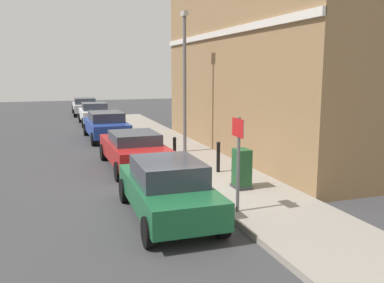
{
  "coord_description": "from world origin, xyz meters",
  "views": [
    {
      "loc": [
        -3.38,
        -10.98,
        3.52
      ],
      "look_at": [
        1.0,
        1.8,
        1.2
      ],
      "focal_mm": 38.73,
      "sensor_mm": 36.0,
      "label": 1
    }
  ],
  "objects_px": {
    "car_white": "(94,113)",
    "utility_cabinet": "(242,170)",
    "car_silver": "(85,106)",
    "bollard_far_kerb": "(175,150)",
    "car_blue": "(106,125)",
    "bollard_near_cabinet": "(218,156)",
    "car_red": "(134,149)",
    "car_green": "(167,188)",
    "lamppost": "(185,76)",
    "street_sign": "(238,150)"
  },
  "relations": [
    {
      "from": "bollard_near_cabinet",
      "to": "street_sign",
      "type": "xyz_separation_m",
      "value": [
        -1.08,
        -3.81,
        0.96
      ]
    },
    {
      "from": "bollard_far_kerb",
      "to": "bollard_near_cabinet",
      "type": "bearing_deg",
      "value": -52.09
    },
    {
      "from": "bollard_near_cabinet",
      "to": "bollard_far_kerb",
      "type": "relative_size",
      "value": 1.0
    },
    {
      "from": "car_silver",
      "to": "car_green",
      "type": "bearing_deg",
      "value": -179.11
    },
    {
      "from": "car_silver",
      "to": "car_white",
      "type": "bearing_deg",
      "value": -178.05
    },
    {
      "from": "utility_cabinet",
      "to": "lamppost",
      "type": "bearing_deg",
      "value": 88.49
    },
    {
      "from": "car_silver",
      "to": "lamppost",
      "type": "height_order",
      "value": "lamppost"
    },
    {
      "from": "car_blue",
      "to": "car_white",
      "type": "bearing_deg",
      "value": -1.85
    },
    {
      "from": "car_green",
      "to": "lamppost",
      "type": "relative_size",
      "value": 0.73
    },
    {
      "from": "car_blue",
      "to": "bollard_near_cabinet",
      "type": "xyz_separation_m",
      "value": [
        2.57,
        -8.87,
        -0.05
      ]
    },
    {
      "from": "car_red",
      "to": "car_blue",
      "type": "relative_size",
      "value": 1.0
    },
    {
      "from": "car_blue",
      "to": "bollard_far_kerb",
      "type": "xyz_separation_m",
      "value": [
        1.47,
        -7.45,
        -0.05
      ]
    },
    {
      "from": "bollard_far_kerb",
      "to": "street_sign",
      "type": "xyz_separation_m",
      "value": [
        0.02,
        -5.23,
        0.96
      ]
    },
    {
      "from": "bollard_far_kerb",
      "to": "lamppost",
      "type": "relative_size",
      "value": 0.18
    },
    {
      "from": "car_green",
      "to": "bollard_far_kerb",
      "type": "xyz_separation_m",
      "value": [
        1.59,
        4.73,
        -0.04
      ]
    },
    {
      "from": "car_green",
      "to": "lamppost",
      "type": "distance_m",
      "value": 8.05
    },
    {
      "from": "car_silver",
      "to": "car_red",
      "type": "bearing_deg",
      "value": -178.47
    },
    {
      "from": "car_red",
      "to": "car_silver",
      "type": "height_order",
      "value": "car_silver"
    },
    {
      "from": "car_white",
      "to": "utility_cabinet",
      "type": "distance_m",
      "value": 17.37
    },
    {
      "from": "car_green",
      "to": "car_blue",
      "type": "height_order",
      "value": "car_green"
    },
    {
      "from": "car_blue",
      "to": "utility_cabinet",
      "type": "bearing_deg",
      "value": -168.55
    },
    {
      "from": "car_blue",
      "to": "bollard_near_cabinet",
      "type": "bearing_deg",
      "value": -165.19
    },
    {
      "from": "car_red",
      "to": "car_white",
      "type": "bearing_deg",
      "value": -0.87
    },
    {
      "from": "car_white",
      "to": "lamppost",
      "type": "relative_size",
      "value": 0.69
    },
    {
      "from": "utility_cabinet",
      "to": "bollard_near_cabinet",
      "type": "distance_m",
      "value": 2.01
    },
    {
      "from": "bollard_far_kerb",
      "to": "car_blue",
      "type": "bearing_deg",
      "value": 101.12
    },
    {
      "from": "car_silver",
      "to": "bollard_far_kerb",
      "type": "height_order",
      "value": "car_silver"
    },
    {
      "from": "car_red",
      "to": "bollard_near_cabinet",
      "type": "height_order",
      "value": "car_red"
    },
    {
      "from": "utility_cabinet",
      "to": "street_sign",
      "type": "height_order",
      "value": "street_sign"
    },
    {
      "from": "bollard_near_cabinet",
      "to": "car_green",
      "type": "bearing_deg",
      "value": -129.14
    },
    {
      "from": "car_green",
      "to": "bollard_near_cabinet",
      "type": "relative_size",
      "value": 4.05
    },
    {
      "from": "car_silver",
      "to": "utility_cabinet",
      "type": "height_order",
      "value": "car_silver"
    },
    {
      "from": "car_red",
      "to": "bollard_near_cabinet",
      "type": "bearing_deg",
      "value": -131.83
    },
    {
      "from": "utility_cabinet",
      "to": "bollard_near_cabinet",
      "type": "bearing_deg",
      "value": 87.15
    },
    {
      "from": "car_red",
      "to": "bollard_far_kerb",
      "type": "height_order",
      "value": "car_red"
    },
    {
      "from": "street_sign",
      "to": "bollard_far_kerb",
      "type": "bearing_deg",
      "value": 90.24
    },
    {
      "from": "car_green",
      "to": "car_silver",
      "type": "distance_m",
      "value": 24.97
    },
    {
      "from": "car_silver",
      "to": "lamppost",
      "type": "distance_m",
      "value": 18.23
    },
    {
      "from": "car_silver",
      "to": "lamppost",
      "type": "bearing_deg",
      "value": -170.43
    },
    {
      "from": "car_silver",
      "to": "bollard_near_cabinet",
      "type": "relative_size",
      "value": 4.33
    },
    {
      "from": "car_red",
      "to": "bollard_near_cabinet",
      "type": "relative_size",
      "value": 4.34
    },
    {
      "from": "car_red",
      "to": "car_green",
      "type": "bearing_deg",
      "value": 176.38
    },
    {
      "from": "car_silver",
      "to": "bollard_far_kerb",
      "type": "bearing_deg",
      "value": -174.67
    },
    {
      "from": "bollard_far_kerb",
      "to": "car_white",
      "type": "bearing_deg",
      "value": 95.84
    },
    {
      "from": "street_sign",
      "to": "lamppost",
      "type": "bearing_deg",
      "value": 81.51
    },
    {
      "from": "car_white",
      "to": "car_silver",
      "type": "xyz_separation_m",
      "value": [
        -0.1,
        6.46,
        -0.03
      ]
    },
    {
      "from": "car_silver",
      "to": "bollard_near_cabinet",
      "type": "distance_m",
      "value": 21.81
    },
    {
      "from": "bollard_far_kerb",
      "to": "car_red",
      "type": "bearing_deg",
      "value": 152.83
    },
    {
      "from": "car_red",
      "to": "lamppost",
      "type": "height_order",
      "value": "lamppost"
    },
    {
      "from": "car_red",
      "to": "bollard_far_kerb",
      "type": "distance_m",
      "value": 1.52
    }
  ]
}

